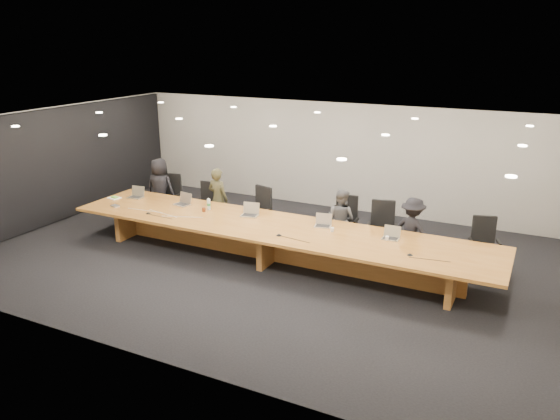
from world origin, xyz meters
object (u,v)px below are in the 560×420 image
object	(u,v)px
mic_center	(279,235)
chair_left	(205,204)
laptop_d	(323,221)
laptop_b	(182,199)
person_b	(218,199)
av_box	(115,206)
mic_right	(410,255)
conference_table	(273,236)
chair_far_right	(484,245)
laptop_e	(391,233)
paper_cup_near	(332,230)
person_d	(412,231)
water_bottle	(209,204)
person_c	(341,219)
laptop_a	(135,192)
mic_left	(148,213)
chair_mid_left	(257,211)
chair_far_left	(169,196)
amber_mug	(204,210)
paper_cup_far	(387,238)
laptop_c	(249,210)
chair_mid_right	(344,222)
person_a	(160,188)
chair_right	(382,229)

from	to	relation	value
mic_center	chair_left	bearing A→B (deg)	149.71
laptop_d	laptop_b	bearing A→B (deg)	169.04
person_b	laptop_d	bearing A→B (deg)	171.80
av_box	mic_right	xyz separation A→B (m)	(6.66, 0.08, -0.00)
conference_table	chair_far_right	bearing A→B (deg)	18.99
laptop_e	paper_cup_near	bearing A→B (deg)	-175.58
person_d	water_bottle	size ratio (longest dim) A/B	5.62
person_c	laptop_e	world-z (taller)	person_c
person_b	mic_right	xyz separation A→B (m)	(4.92, -1.49, 0.02)
paper_cup_near	mic_right	distance (m)	1.74
chair_left	mic_right	bearing A→B (deg)	-17.65
person_c	laptop_a	xyz separation A→B (m)	(-4.86, -0.87, 0.22)
mic_left	chair_mid_left	bearing A→B (deg)	43.51
chair_far_left	laptop_d	xyz separation A→B (m)	(4.51, -0.89, 0.31)
laptop_e	mic_left	bearing A→B (deg)	-172.00
amber_mug	paper_cup_far	xyz separation A→B (m)	(4.07, 0.06, -0.01)
laptop_a	person_b	bearing A→B (deg)	19.97
mic_right	laptop_d	bearing A→B (deg)	159.72
person_b	laptop_c	xyz separation A→B (m)	(1.32, -0.83, 0.15)
amber_mug	paper_cup_near	world-z (taller)	amber_mug
person_c	paper_cup_near	xyz separation A→B (m)	(0.19, -1.01, 0.12)
chair_far_left	chair_mid_right	world-z (taller)	chair_mid_right
laptop_e	mic_left	xyz separation A→B (m)	(-5.12, -0.80, -0.11)
chair_far_left	chair_left	distance (m)	1.15
mic_right	paper_cup_far	bearing A→B (deg)	136.42
amber_mug	paper_cup_near	bearing A→B (deg)	0.87
chair_mid_left	laptop_b	bearing A→B (deg)	-135.10
conference_table	chair_left	bearing A→B (deg)	154.35
chair_mid_right	chair_far_right	distance (m)	2.89
conference_table	chair_mid_left	world-z (taller)	chair_mid_left
chair_far_left	chair_far_right	bearing A→B (deg)	-10.35
mic_left	av_box	bearing A→B (deg)	174.97
chair_mid_right	person_c	bearing A→B (deg)	-103.27
paper_cup_near	mic_right	size ratio (longest dim) A/B	0.82
person_a	laptop_b	bearing A→B (deg)	137.72
person_c	laptop_a	size ratio (longest dim) A/B	3.90
mic_center	water_bottle	bearing A→B (deg)	159.71
chair_right	person_a	size ratio (longest dim) A/B	0.77
person_b	person_d	xyz separation A→B (m)	(4.61, -0.03, -0.06)
laptop_a	av_box	xyz separation A→B (m)	(0.05, -0.74, -0.12)
laptop_b	mic_right	bearing A→B (deg)	3.31
chair_left	water_bottle	bearing A→B (deg)	-53.05
person_a	water_bottle	size ratio (longest dim) A/B	6.29
chair_left	laptop_d	bearing A→B (deg)	-14.98
chair_far_right	amber_mug	bearing A→B (deg)	175.24
laptop_e	av_box	xyz separation A→B (m)	(-6.13, -0.71, -0.11)
chair_left	chair_right	distance (m)	4.36
laptop_d	person_a	bearing A→B (deg)	158.36
person_b	water_bottle	bearing A→B (deg)	116.00
person_c	mic_right	world-z (taller)	person_c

